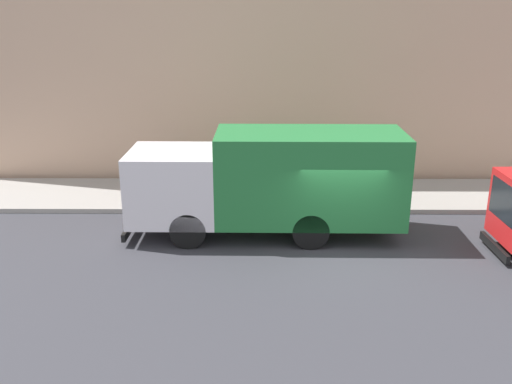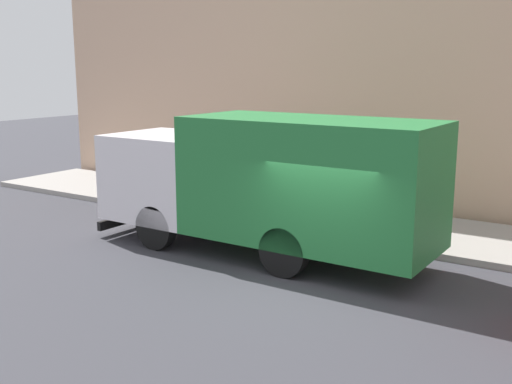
{
  "view_description": "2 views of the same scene",
  "coord_description": "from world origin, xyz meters",
  "px_view_note": "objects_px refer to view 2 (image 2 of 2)",
  "views": [
    {
      "loc": [
        -15.31,
        2.42,
        6.93
      ],
      "look_at": [
        1.29,
        2.52,
        1.38
      ],
      "focal_mm": 39.18,
      "sensor_mm": 36.0,
      "label": 1
    },
    {
      "loc": [
        -10.74,
        -5.45,
        4.43
      ],
      "look_at": [
        1.65,
        2.61,
        1.39
      ],
      "focal_mm": 42.93,
      "sensor_mm": 36.0,
      "label": 2
    }
  ],
  "objects_px": {
    "traffic_cone_orange": "(211,202)",
    "pedestrian_standing": "(244,188)",
    "pedestrian_walking": "(206,181)",
    "pedestrian_third": "(245,171)",
    "large_utility_truck": "(266,180)"
  },
  "relations": [
    {
      "from": "pedestrian_standing",
      "to": "pedestrian_walking",
      "type": "bearing_deg",
      "value": 105.74
    },
    {
      "from": "large_utility_truck",
      "to": "traffic_cone_orange",
      "type": "distance_m",
      "value": 4.15
    },
    {
      "from": "pedestrian_standing",
      "to": "pedestrian_third",
      "type": "relative_size",
      "value": 0.96
    },
    {
      "from": "traffic_cone_orange",
      "to": "pedestrian_third",
      "type": "bearing_deg",
      "value": 9.07
    },
    {
      "from": "pedestrian_third",
      "to": "traffic_cone_orange",
      "type": "xyz_separation_m",
      "value": [
        -2.39,
        -0.38,
        -0.58
      ]
    },
    {
      "from": "large_utility_truck",
      "to": "traffic_cone_orange",
      "type": "relative_size",
      "value": 13.55
    },
    {
      "from": "pedestrian_walking",
      "to": "traffic_cone_orange",
      "type": "height_order",
      "value": "pedestrian_walking"
    },
    {
      "from": "pedestrian_walking",
      "to": "pedestrian_standing",
      "type": "distance_m",
      "value": 1.72
    },
    {
      "from": "pedestrian_walking",
      "to": "pedestrian_third",
      "type": "bearing_deg",
      "value": 157.28
    },
    {
      "from": "large_utility_truck",
      "to": "pedestrian_walking",
      "type": "bearing_deg",
      "value": 55.97
    },
    {
      "from": "pedestrian_standing",
      "to": "traffic_cone_orange",
      "type": "height_order",
      "value": "pedestrian_standing"
    },
    {
      "from": "traffic_cone_orange",
      "to": "pedestrian_standing",
      "type": "bearing_deg",
      "value": -85.85
    },
    {
      "from": "pedestrian_walking",
      "to": "pedestrian_third",
      "type": "xyz_separation_m",
      "value": [
        1.91,
        -0.16,
        0.07
      ]
    },
    {
      "from": "large_utility_truck",
      "to": "pedestrian_walking",
      "type": "distance_m",
      "value": 4.72
    },
    {
      "from": "large_utility_truck",
      "to": "traffic_cone_orange",
      "type": "height_order",
      "value": "large_utility_truck"
    }
  ]
}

